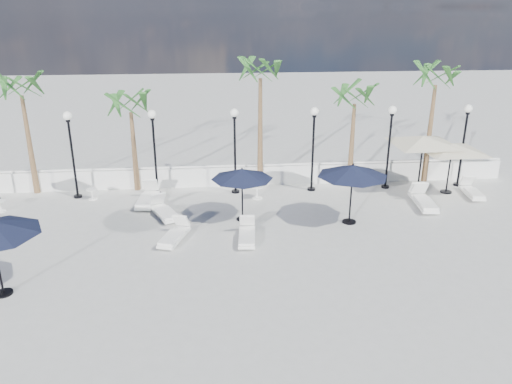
{
  "coord_description": "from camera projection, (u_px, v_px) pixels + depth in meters",
  "views": [
    {
      "loc": [
        -0.98,
        -14.78,
        7.94
      ],
      "look_at": [
        0.57,
        2.45,
        1.5
      ],
      "focal_mm": 35.0,
      "sensor_mm": 36.0,
      "label": 1
    }
  ],
  "objects": [
    {
      "name": "ground",
      "position": [
        246.0,
        260.0,
        16.65
      ],
      "size": [
        100.0,
        100.0,
        0.0
      ],
      "primitive_type": "plane",
      "color": "#AEAEA8",
      "rests_on": "ground"
    },
    {
      "name": "balustrade",
      "position": [
        234.0,
        176.0,
        23.48
      ],
      "size": [
        26.0,
        0.3,
        1.01
      ],
      "color": "silver",
      "rests_on": "ground"
    },
    {
      "name": "lamppost_1",
      "position": [
        71.0,
        143.0,
        21.26
      ],
      "size": [
        0.36,
        0.36,
        3.84
      ],
      "color": "black",
      "rests_on": "ground"
    },
    {
      "name": "lamppost_2",
      "position": [
        154.0,
        141.0,
        21.55
      ],
      "size": [
        0.36,
        0.36,
        3.84
      ],
      "color": "black",
      "rests_on": "ground"
    },
    {
      "name": "lamppost_3",
      "position": [
        235.0,
        139.0,
        21.84
      ],
      "size": [
        0.36,
        0.36,
        3.84
      ],
      "color": "black",
      "rests_on": "ground"
    },
    {
      "name": "lamppost_4",
      "position": [
        313.0,
        137.0,
        22.14
      ],
      "size": [
        0.36,
        0.36,
        3.84
      ],
      "color": "black",
      "rests_on": "ground"
    },
    {
      "name": "lamppost_5",
      "position": [
        390.0,
        136.0,
        22.43
      ],
      "size": [
        0.36,
        0.36,
        3.84
      ],
      "color": "black",
      "rests_on": "ground"
    },
    {
      "name": "lamppost_6",
      "position": [
        465.0,
        134.0,
        22.73
      ],
      "size": [
        0.36,
        0.36,
        3.84
      ],
      "color": "black",
      "rests_on": "ground"
    },
    {
      "name": "palm_0",
      "position": [
        21.0,
        92.0,
        21.12
      ],
      "size": [
        2.6,
        2.6,
        5.5
      ],
      "color": "brown",
      "rests_on": "ground"
    },
    {
      "name": "palm_1",
      "position": [
        131.0,
        109.0,
        21.77
      ],
      "size": [
        2.6,
        2.6,
        4.7
      ],
      "color": "brown",
      "rests_on": "ground"
    },
    {
      "name": "palm_2",
      "position": [
        260.0,
        76.0,
        21.78
      ],
      "size": [
        2.6,
        2.6,
        6.1
      ],
      "color": "brown",
      "rests_on": "ground"
    },
    {
      "name": "palm_3",
      "position": [
        355.0,
        101.0,
        22.55
      ],
      "size": [
        2.6,
        2.6,
        4.9
      ],
      "color": "brown",
      "rests_on": "ground"
    },
    {
      "name": "palm_4",
      "position": [
        436.0,
        82.0,
        22.59
      ],
      "size": [
        2.6,
        2.6,
        5.7
      ],
      "color": "brown",
      "rests_on": "ground"
    },
    {
      "name": "lounger_1",
      "position": [
        174.0,
        235.0,
        17.94
      ],
      "size": [
        1.14,
        1.92,
        0.68
      ],
      "rotation": [
        0.0,
        0.0,
        -0.33
      ],
      "color": "white",
      "rests_on": "ground"
    },
    {
      "name": "lounger_2",
      "position": [
        147.0,
        198.0,
        21.32
      ],
      "size": [
        0.87,
        2.14,
        0.78
      ],
      "rotation": [
        0.0,
        0.0,
        -0.09
      ],
      "color": "white",
      "rests_on": "ground"
    },
    {
      "name": "lounger_3",
      "position": [
        247.0,
        235.0,
        17.96
      ],
      "size": [
        0.74,
        1.85,
        0.68
      ],
      "rotation": [
        0.0,
        0.0,
        -0.09
      ],
      "color": "white",
      "rests_on": "ground"
    },
    {
      "name": "lounger_4",
      "position": [
        164.0,
        211.0,
        20.0
      ],
      "size": [
        1.37,
        2.03,
        0.73
      ],
      "rotation": [
        0.0,
        0.0,
        0.43
      ],
      "color": "white",
      "rests_on": "ground"
    },
    {
      "name": "lounger_5",
      "position": [
        422.0,
        199.0,
        21.28
      ],
      "size": [
        0.69,
        1.91,
        0.71
      ],
      "rotation": [
        0.0,
        0.0,
        -0.04
      ],
      "color": "white",
      "rests_on": "ground"
    },
    {
      "name": "lounger_6",
      "position": [
        472.0,
        191.0,
        22.21
      ],
      "size": [
        0.79,
        1.85,
        0.67
      ],
      "rotation": [
        0.0,
        0.0,
        -0.12
      ],
      "color": "white",
      "rests_on": "ground"
    },
    {
      "name": "lounger_7",
      "position": [
        424.0,
        201.0,
        20.98
      ],
      "size": [
        0.88,
        2.11,
        0.77
      ],
      "rotation": [
        0.0,
        0.0,
        -0.11
      ],
      "color": "white",
      "rests_on": "ground"
    },
    {
      "name": "side_table_0",
      "position": [
        0.0,
        205.0,
        20.48
      ],
      "size": [
        0.49,
        0.49,
        0.48
      ],
      "color": "white",
      "rests_on": "ground"
    },
    {
      "name": "side_table_1",
      "position": [
        92.0,
        193.0,
        21.81
      ],
      "size": [
        0.48,
        0.48,
        0.47
      ],
      "color": "white",
      "rests_on": "ground"
    },
    {
      "name": "side_table_2",
      "position": [
        257.0,
        191.0,
        21.88
      ],
      "size": [
        0.59,
        0.59,
        0.57
      ],
      "color": "white",
      "rests_on": "ground"
    },
    {
      "name": "parasol_navy_mid",
      "position": [
        242.0,
        174.0,
        19.16
      ],
      "size": [
        2.41,
        2.41,
        2.16
      ],
      "color": "black",
      "rests_on": "ground"
    },
    {
      "name": "parasol_navy_right",
      "position": [
        353.0,
        171.0,
        18.81
      ],
      "size": [
        2.69,
        2.69,
        2.41
      ],
      "color": "black",
      "rests_on": "ground"
    },
    {
      "name": "parasol_cream_sq_a",
      "position": [
        453.0,
        144.0,
        21.91
      ],
      "size": [
        5.05,
        5.05,
        2.48
      ],
      "color": "black",
      "rests_on": "ground"
    },
    {
      "name": "parasol_cream_sq_b",
      "position": [
        424.0,
        136.0,
        22.27
      ],
      "size": [
        5.43,
        5.43,
        2.72
      ],
      "color": "black",
      "rests_on": "ground"
    }
  ]
}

